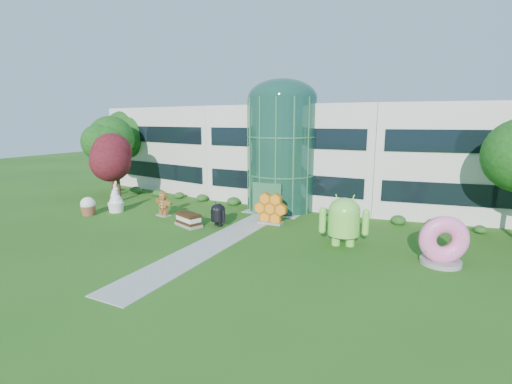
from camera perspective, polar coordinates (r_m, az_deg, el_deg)
The scene contains 14 objects.
ground at distance 23.87m, azimuth -7.64°, elevation -8.51°, with size 140.00×140.00×0.00m, color #215114.
building at distance 38.81m, azimuth 7.43°, elevation 6.07°, with size 46.00×15.00×9.30m, color beige, non-canonical shape.
atrium at distance 33.22m, azimuth 3.96°, elevation 5.74°, with size 6.00×6.00×9.80m, color #194738.
walkway at distance 25.44m, azimuth -5.08°, elevation -7.16°, with size 2.40×20.00×0.04m, color #9E9E93.
tree_red at distance 38.78m, azimuth -20.53°, elevation 3.00°, with size 4.00×4.00×6.00m, color #3F0C14, non-canonical shape.
trees_backdrop at distance 34.20m, azimuth 4.60°, elevation 4.71°, with size 52.00×8.00×8.40m, color #113F0F, non-canonical shape.
android_green at distance 24.23m, azimuth 13.39°, elevation -3.88°, with size 3.24×2.16×3.67m, color #74D544, non-canonical shape.
android_black at distance 28.28m, azimuth -5.87°, elevation -3.22°, with size 1.78×1.20×2.03m, color black, non-canonical shape.
donut at distance 23.13m, azimuth 26.78°, elevation -6.58°, with size 2.73×1.31×2.84m, color pink, non-canonical shape.
gingerbread at distance 32.03m, azimuth -14.09°, elevation -1.70°, with size 2.32×0.89×2.14m, color brown, non-canonical shape.
ice_cream_sandwich at distance 28.70m, azimuth -10.35°, elevation -4.19°, with size 2.25×1.13×1.00m, color #301C0A, non-canonical shape.
honeycomb at distance 28.76m, azimuth 2.27°, elevation -2.74°, with size 2.81×1.00×2.21m, color orange, non-canonical shape.
froyo at distance 34.60m, azimuth -20.80°, elevation -0.82°, with size 1.49×1.49×2.55m, color white, non-canonical shape.
cupcake at distance 34.44m, azimuth -24.43°, elevation -1.97°, with size 1.31×1.31×1.57m, color white, non-canonical shape.
Camera 1 is at (12.87, -18.47, 7.95)m, focal length 26.00 mm.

